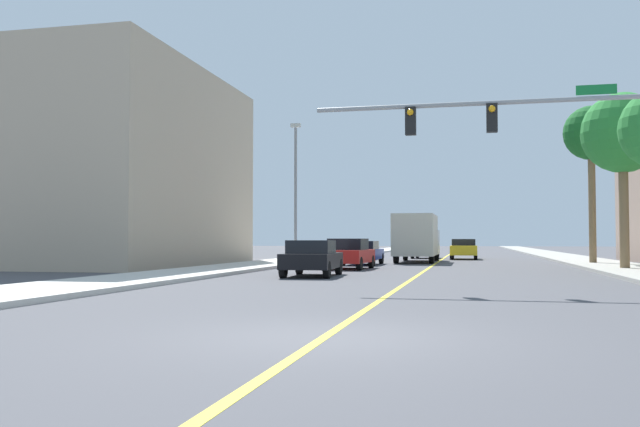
{
  "coord_description": "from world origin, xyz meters",
  "views": [
    {
      "loc": [
        2.11,
        -9.65,
        1.42
      ],
      "look_at": [
        -4.7,
        20.42,
        2.62
      ],
      "focal_mm": 37.69,
      "sensor_mm": 36.0,
      "label": 1
    }
  ],
  "objects_px": {
    "car_red": "(349,253)",
    "car_silver": "(425,248)",
    "traffic_signal_mast": "(551,136)",
    "delivery_truck": "(417,237)",
    "street_lamp": "(296,185)",
    "palm_mid": "(623,134)",
    "car_white": "(361,250)",
    "palm_far": "(591,135)",
    "car_blue": "(362,252)",
    "car_yellow": "(464,249)",
    "car_black": "(312,257)"
  },
  "relations": [
    {
      "from": "car_silver",
      "to": "palm_far",
      "type": "bearing_deg",
      "value": -46.63
    },
    {
      "from": "traffic_signal_mast",
      "to": "palm_mid",
      "type": "bearing_deg",
      "value": 70.1
    },
    {
      "from": "palm_mid",
      "to": "delivery_truck",
      "type": "height_order",
      "value": "palm_mid"
    },
    {
      "from": "palm_far",
      "to": "car_yellow",
      "type": "height_order",
      "value": "palm_far"
    },
    {
      "from": "palm_far",
      "to": "car_silver",
      "type": "distance_m",
      "value": 16.77
    },
    {
      "from": "car_blue",
      "to": "palm_mid",
      "type": "bearing_deg",
      "value": -20.56
    },
    {
      "from": "street_lamp",
      "to": "car_silver",
      "type": "relative_size",
      "value": 1.98
    },
    {
      "from": "traffic_signal_mast",
      "to": "delivery_truck",
      "type": "height_order",
      "value": "traffic_signal_mast"
    },
    {
      "from": "car_silver",
      "to": "car_red",
      "type": "bearing_deg",
      "value": -93.96
    },
    {
      "from": "street_lamp",
      "to": "palm_mid",
      "type": "bearing_deg",
      "value": -15.41
    },
    {
      "from": "palm_mid",
      "to": "car_yellow",
      "type": "height_order",
      "value": "palm_mid"
    },
    {
      "from": "car_black",
      "to": "traffic_signal_mast",
      "type": "bearing_deg",
      "value": -34.02
    },
    {
      "from": "car_yellow",
      "to": "traffic_signal_mast",
      "type": "bearing_deg",
      "value": -84.85
    },
    {
      "from": "car_black",
      "to": "car_silver",
      "type": "height_order",
      "value": "car_silver"
    },
    {
      "from": "palm_mid",
      "to": "car_red",
      "type": "bearing_deg",
      "value": -176.84
    },
    {
      "from": "car_blue",
      "to": "car_white",
      "type": "height_order",
      "value": "car_blue"
    },
    {
      "from": "traffic_signal_mast",
      "to": "car_silver",
      "type": "distance_m",
      "value": 32.09
    },
    {
      "from": "car_red",
      "to": "car_yellow",
      "type": "xyz_separation_m",
      "value": [
        5.23,
        17.92,
        0.01
      ]
    },
    {
      "from": "delivery_truck",
      "to": "car_yellow",
      "type": "bearing_deg",
      "value": 69.15
    },
    {
      "from": "palm_far",
      "to": "car_red",
      "type": "bearing_deg",
      "value": -147.42
    },
    {
      "from": "palm_far",
      "to": "car_white",
      "type": "xyz_separation_m",
      "value": [
        -14.33,
        7.82,
        -6.56
      ]
    },
    {
      "from": "car_yellow",
      "to": "car_silver",
      "type": "height_order",
      "value": "car_yellow"
    },
    {
      "from": "car_blue",
      "to": "car_red",
      "type": "bearing_deg",
      "value": -87.02
    },
    {
      "from": "palm_far",
      "to": "car_black",
      "type": "height_order",
      "value": "palm_far"
    },
    {
      "from": "street_lamp",
      "to": "delivery_truck",
      "type": "xyz_separation_m",
      "value": [
        6.48,
        5.37,
        -2.97
      ]
    },
    {
      "from": "street_lamp",
      "to": "palm_mid",
      "type": "relative_size",
      "value": 1.0
    },
    {
      "from": "car_red",
      "to": "car_silver",
      "type": "bearing_deg",
      "value": 85.66
    },
    {
      "from": "car_black",
      "to": "palm_mid",
      "type": "bearing_deg",
      "value": 27.27
    },
    {
      "from": "street_lamp",
      "to": "palm_far",
      "type": "distance_m",
      "value": 16.87
    },
    {
      "from": "traffic_signal_mast",
      "to": "car_red",
      "type": "xyz_separation_m",
      "value": [
        -8.06,
        11.7,
        -3.64
      ]
    },
    {
      "from": "car_red",
      "to": "car_white",
      "type": "xyz_separation_m",
      "value": [
        -1.94,
        15.74,
        -0.05
      ]
    },
    {
      "from": "palm_far",
      "to": "palm_mid",
      "type": "bearing_deg",
      "value": -88.76
    },
    {
      "from": "palm_far",
      "to": "car_blue",
      "type": "distance_m",
      "value": 14.4
    },
    {
      "from": "car_black",
      "to": "car_yellow",
      "type": "relative_size",
      "value": 0.87
    },
    {
      "from": "street_lamp",
      "to": "car_yellow",
      "type": "height_order",
      "value": "street_lamp"
    },
    {
      "from": "car_yellow",
      "to": "delivery_truck",
      "type": "distance_m",
      "value": 7.84
    },
    {
      "from": "palm_far",
      "to": "car_yellow",
      "type": "xyz_separation_m",
      "value": [
        -7.16,
        10.0,
        -6.5
      ]
    },
    {
      "from": "palm_mid",
      "to": "car_yellow",
      "type": "distance_m",
      "value": 19.49
    },
    {
      "from": "car_white",
      "to": "car_silver",
      "type": "distance_m",
      "value": 5.81
    },
    {
      "from": "car_blue",
      "to": "car_yellow",
      "type": "bearing_deg",
      "value": 66.66
    },
    {
      "from": "car_black",
      "to": "delivery_truck",
      "type": "distance_m",
      "value": 17.46
    },
    {
      "from": "traffic_signal_mast",
      "to": "car_white",
      "type": "xyz_separation_m",
      "value": [
        -10.0,
        27.44,
        -3.69
      ]
    },
    {
      "from": "traffic_signal_mast",
      "to": "car_white",
      "type": "bearing_deg",
      "value": 110.02
    },
    {
      "from": "car_black",
      "to": "car_silver",
      "type": "xyz_separation_m",
      "value": [
        2.58,
        26.26,
        0.02
      ]
    },
    {
      "from": "car_black",
      "to": "car_blue",
      "type": "bearing_deg",
      "value": 87.53
    },
    {
      "from": "palm_far",
      "to": "car_yellow",
      "type": "bearing_deg",
      "value": 125.6
    },
    {
      "from": "traffic_signal_mast",
      "to": "street_lamp",
      "type": "distance_m",
      "value": 20.84
    },
    {
      "from": "car_red",
      "to": "palm_far",
      "type": "bearing_deg",
      "value": 35.04
    },
    {
      "from": "car_silver",
      "to": "traffic_signal_mast",
      "type": "bearing_deg",
      "value": -76.84
    },
    {
      "from": "car_blue",
      "to": "car_silver",
      "type": "distance_m",
      "value": 14.25
    }
  ]
}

